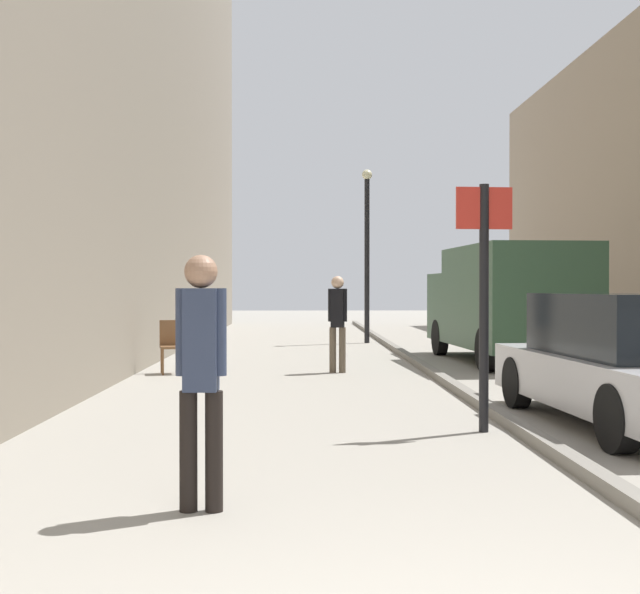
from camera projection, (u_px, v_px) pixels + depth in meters
ground_plane at (339, 372)px, 14.67m from camera, size 80.00×80.00×0.00m
kerb_strip at (427, 369)px, 14.70m from camera, size 0.16×40.00×0.12m
pedestrian_main_foreground at (201, 363)px, 5.52m from camera, size 0.35×0.23×1.74m
pedestrian_mid_block at (338, 317)px, 14.56m from camera, size 0.34×0.23×1.72m
delivery_van at (506, 301)px, 16.57m from camera, size 2.37×5.37×2.33m
parked_car at (632, 361)px, 8.94m from camera, size 2.04×4.30×1.45m
street_sign_post at (484, 285)px, 8.56m from camera, size 0.60×0.10×2.60m
lamp_post at (367, 244)px, 22.40m from camera, size 0.28×0.28×4.76m
cafe_chair_near_window at (173, 343)px, 14.46m from camera, size 0.53×0.53×0.94m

